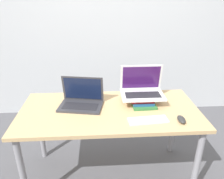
{
  "coord_description": "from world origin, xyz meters",
  "views": [
    {
      "loc": [
        -0.08,
        -1.24,
        1.61
      ],
      "look_at": [
        0.02,
        0.35,
        0.89
      ],
      "focal_mm": 35.0,
      "sensor_mm": 36.0,
      "label": 1
    }
  ],
  "objects_px": {
    "laptop_left": "(81,100)",
    "book_stack": "(142,99)",
    "laptop_on_books": "(142,89)",
    "mouse": "(181,119)",
    "wireless_keyboard": "(148,120)"
  },
  "relations": [
    {
      "from": "laptop_left",
      "to": "book_stack",
      "type": "distance_m",
      "value": 0.52
    },
    {
      "from": "laptop_on_books",
      "to": "mouse",
      "type": "bearing_deg",
      "value": -55.01
    },
    {
      "from": "mouse",
      "to": "wireless_keyboard",
      "type": "bearing_deg",
      "value": 174.61
    },
    {
      "from": "wireless_keyboard",
      "to": "mouse",
      "type": "distance_m",
      "value": 0.25
    },
    {
      "from": "book_stack",
      "to": "laptop_on_books",
      "type": "xyz_separation_m",
      "value": [
        0.0,
        0.02,
        0.09
      ]
    },
    {
      "from": "book_stack",
      "to": "mouse",
      "type": "distance_m",
      "value": 0.4
    },
    {
      "from": "laptop_left",
      "to": "wireless_keyboard",
      "type": "xyz_separation_m",
      "value": [
        0.52,
        -0.28,
        -0.04
      ]
    },
    {
      "from": "book_stack",
      "to": "laptop_on_books",
      "type": "relative_size",
      "value": 0.78
    },
    {
      "from": "mouse",
      "to": "laptop_left",
      "type": "bearing_deg",
      "value": 158.28
    },
    {
      "from": "book_stack",
      "to": "wireless_keyboard",
      "type": "relative_size",
      "value": 0.92
    },
    {
      "from": "wireless_keyboard",
      "to": "book_stack",
      "type": "bearing_deg",
      "value": 88.99
    },
    {
      "from": "laptop_left",
      "to": "mouse",
      "type": "distance_m",
      "value": 0.83
    },
    {
      "from": "laptop_on_books",
      "to": "book_stack",
      "type": "bearing_deg",
      "value": -98.71
    },
    {
      "from": "laptop_on_books",
      "to": "mouse",
      "type": "height_order",
      "value": "laptop_on_books"
    },
    {
      "from": "laptop_left",
      "to": "wireless_keyboard",
      "type": "relative_size",
      "value": 1.27
    }
  ]
}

